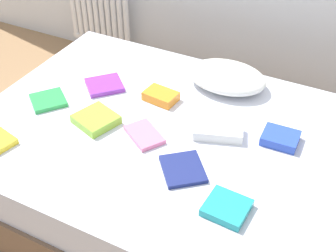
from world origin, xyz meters
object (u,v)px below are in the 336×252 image
textbook_orange (161,96)px  textbook_white (218,132)px  pillow (227,77)px  textbook_green (48,100)px  textbook_teal (227,208)px  textbook_navy (183,169)px  bed (164,164)px  radiator (99,12)px  textbook_lime (96,119)px  textbook_blue (280,138)px  textbook_pink (144,135)px  textbook_purple (104,85)px

textbook_orange → textbook_white: 0.43m
pillow → textbook_green: pillow is taller
pillow → textbook_teal: 0.95m
textbook_green → textbook_navy: textbook_green is taller
bed → radiator: 1.72m
pillow → textbook_lime: bearing=-126.8°
pillow → textbook_white: bearing=-73.7°
bed → textbook_blue: textbook_blue is taller
radiator → textbook_pink: (1.17, -1.30, 0.11)m
bed → textbook_teal: textbook_teal is taller
textbook_navy → pillow: bearing=146.3°
pillow → textbook_pink: 0.65m
textbook_blue → textbook_green: textbook_blue is taller
textbook_teal → textbook_white: bearing=119.5°
textbook_pink → textbook_purple: 0.51m
textbook_pink → textbook_orange: (-0.08, 0.32, 0.01)m
pillow → textbook_green: 1.02m
textbook_green → textbook_purple: 0.33m
radiator → textbook_blue: size_ratio=3.20×
textbook_pink → textbook_lime: 0.28m
textbook_teal → textbook_lime: 0.86m
textbook_pink → textbook_green: (-0.62, 0.02, -0.00)m
radiator → pillow: (1.36, -0.68, 0.16)m
pillow → textbook_blue: (0.42, -0.35, -0.04)m
radiator → textbook_navy: 2.04m
radiator → textbook_navy: size_ratio=2.69×
textbook_lime → textbook_navy: textbook_lime is taller
textbook_teal → textbook_green: 1.20m
textbook_navy → textbook_white: textbook_white is taller
bed → pillow: size_ratio=4.34×
textbook_lime → radiator: bearing=142.5°
textbook_blue → pillow: bearing=138.3°
textbook_orange → textbook_green: textbook_orange is taller
textbook_lime → textbook_white: textbook_white is taller
bed → textbook_green: bearing=-172.8°
bed → textbook_purple: 0.58m
bed → textbook_green: textbook_green is taller
textbook_green → textbook_navy: 0.91m
textbook_blue → textbook_teal: bearing=-100.1°
bed → textbook_orange: (-0.13, 0.22, 0.28)m
bed → radiator: bearing=135.5°
textbook_teal → textbook_pink: (-0.55, 0.26, -0.01)m
textbook_blue → textbook_lime: bearing=-164.4°
textbook_blue → bed: bearing=-165.5°
bed → textbook_lime: size_ratio=10.18×
textbook_lime → textbook_green: bearing=-167.1°
textbook_pink → textbook_green: size_ratio=1.16×
textbook_pink → textbook_blue: textbook_blue is taller
textbook_teal → textbook_purple: size_ratio=0.89×
pillow → textbook_navy: size_ratio=2.21×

